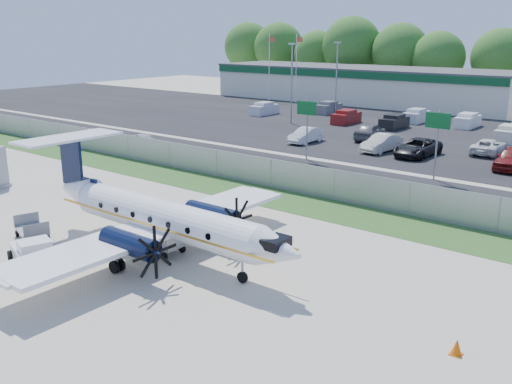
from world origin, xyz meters
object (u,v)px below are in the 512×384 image
Objects in this scene: pushback_tug at (34,253)px; baggage_cart_far at (161,242)px; baggage_cart_near at (32,229)px; aircraft at (160,217)px.

pushback_tug reaches higher than baggage_cart_far.
baggage_cart_far is at bearing 55.54° from pushback_tug.
pushback_tug is 1.21× the size of baggage_cart_near.
aircraft is at bearing 52.25° from pushback_tug.
baggage_cart_far is (-0.26, 0.20, -1.38)m from aircraft.
baggage_cart_near is (-6.89, -2.62, -1.40)m from aircraft.
pushback_tug is at bearing -127.75° from aircraft.
pushback_tug is (-3.52, -4.55, -1.26)m from aircraft.
aircraft is at bearing 20.80° from baggage_cart_near.
aircraft reaches higher than pushback_tug.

